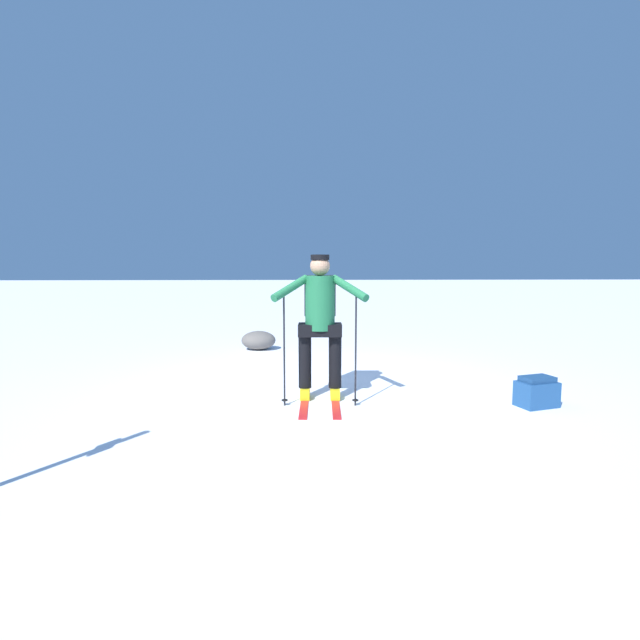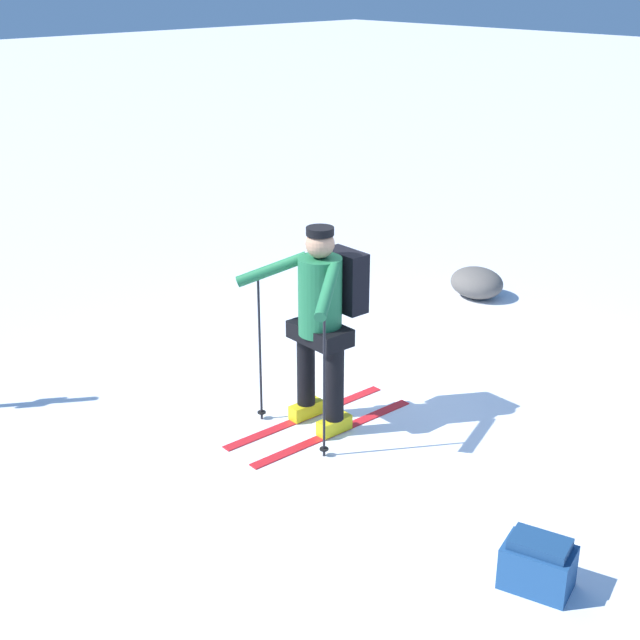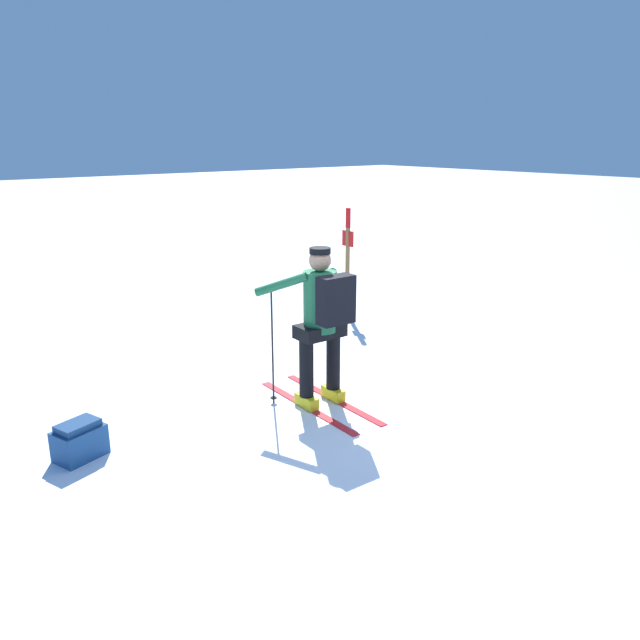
{
  "view_description": "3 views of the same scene",
  "coord_description": "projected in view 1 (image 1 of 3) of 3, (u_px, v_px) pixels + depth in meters",
  "views": [
    {
      "loc": [
        0.24,
        6.24,
        1.59
      ],
      "look_at": [
        0.02,
        0.5,
        0.93
      ],
      "focal_mm": 28.0,
      "sensor_mm": 36.0,
      "label": 1
    },
    {
      "loc": [
        -4.72,
        4.92,
        3.53
      ],
      "look_at": [
        0.02,
        0.5,
        0.93
      ],
      "focal_mm": 50.0,
      "sensor_mm": 36.0,
      "label": 2
    },
    {
      "loc": [
        -3.87,
        -4.28,
        2.76
      ],
      "look_at": [
        0.02,
        0.5,
        0.93
      ],
      "focal_mm": 35.0,
      "sensor_mm": 36.0,
      "label": 3
    }
  ],
  "objects": [
    {
      "name": "ground_plane",
      "position": [
        320.0,
        388.0,
        6.39
      ],
      "size": [
        80.0,
        80.0,
        0.0
      ],
      "primitive_type": "plane",
      "color": "white"
    },
    {
      "name": "dropped_backpack",
      "position": [
        537.0,
        392.0,
        5.54
      ],
      "size": [
        0.48,
        0.39,
        0.34
      ],
      "color": "navy",
      "rests_on": "ground_plane"
    },
    {
      "name": "rock_boulder",
      "position": [
        259.0,
        340.0,
        9.17
      ],
      "size": [
        0.62,
        0.53,
        0.34
      ],
      "primitive_type": "ellipsoid",
      "color": "#5B5651",
      "rests_on": "ground_plane"
    },
    {
      "name": "skier",
      "position": [
        320.0,
        315.0,
        5.81
      ],
      "size": [
        1.08,
        1.67,
        1.68
      ],
      "color": "red",
      "rests_on": "ground_plane"
    }
  ]
}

